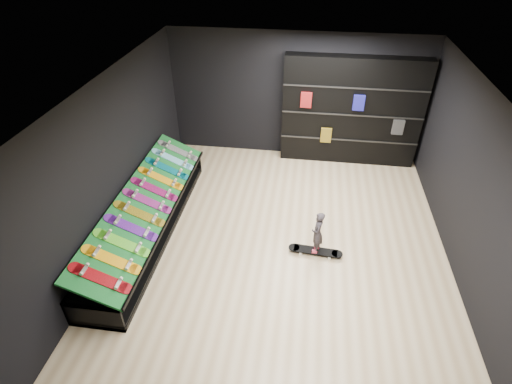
# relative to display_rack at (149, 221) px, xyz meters

# --- Properties ---
(floor) EXTENTS (6.00, 7.00, 0.01)m
(floor) POSITION_rel_display_rack_xyz_m (2.55, 0.00, -0.25)
(floor) COLOR #D2B98E
(floor) RESTS_ON ground
(ceiling) EXTENTS (6.00, 7.00, 0.01)m
(ceiling) POSITION_rel_display_rack_xyz_m (2.55, 0.00, 2.75)
(ceiling) COLOR white
(ceiling) RESTS_ON ground
(wall_back) EXTENTS (6.00, 0.02, 3.00)m
(wall_back) POSITION_rel_display_rack_xyz_m (2.55, 3.50, 1.25)
(wall_back) COLOR black
(wall_back) RESTS_ON ground
(wall_front) EXTENTS (6.00, 0.02, 3.00)m
(wall_front) POSITION_rel_display_rack_xyz_m (2.55, -3.50, 1.25)
(wall_front) COLOR black
(wall_front) RESTS_ON ground
(wall_left) EXTENTS (0.02, 7.00, 3.00)m
(wall_left) POSITION_rel_display_rack_xyz_m (-0.45, 0.00, 1.25)
(wall_left) COLOR black
(wall_left) RESTS_ON ground
(wall_right) EXTENTS (0.02, 7.00, 3.00)m
(wall_right) POSITION_rel_display_rack_xyz_m (5.55, 0.00, 1.25)
(wall_right) COLOR black
(wall_right) RESTS_ON ground
(display_rack) EXTENTS (0.90, 4.50, 0.50)m
(display_rack) POSITION_rel_display_rack_xyz_m (0.00, 0.00, 0.00)
(display_rack) COLOR black
(display_rack) RESTS_ON ground
(turf_ramp) EXTENTS (0.92, 4.50, 0.46)m
(turf_ramp) POSITION_rel_display_rack_xyz_m (0.05, 0.00, 0.46)
(turf_ramp) COLOR #0D541C
(turf_ramp) RESTS_ON display_rack
(back_shelving) EXTENTS (3.19, 0.37, 2.55)m
(back_shelving) POSITION_rel_display_rack_xyz_m (3.85, 3.32, 1.03)
(back_shelving) COLOR black
(back_shelving) RESTS_ON ground
(floor_skateboard) EXTENTS (0.99, 0.29, 0.09)m
(floor_skateboard) POSITION_rel_display_rack_xyz_m (3.19, -0.18, -0.20)
(floor_skateboard) COLOR black
(floor_skateboard) RESTS_ON ground
(child) EXTENTS (0.14, 0.19, 0.50)m
(child) POSITION_rel_display_rack_xyz_m (3.19, -0.18, 0.09)
(child) COLOR black
(child) RESTS_ON floor_skateboard
(display_board_0) EXTENTS (0.93, 0.22, 0.50)m
(display_board_0) POSITION_rel_display_rack_xyz_m (0.06, -1.90, 0.49)
(display_board_0) COLOR red
(display_board_0) RESTS_ON turf_ramp
(display_board_1) EXTENTS (0.93, 0.22, 0.50)m
(display_board_1) POSITION_rel_display_rack_xyz_m (0.06, -1.52, 0.49)
(display_board_1) COLOR yellow
(display_board_1) RESTS_ON turf_ramp
(display_board_2) EXTENTS (0.93, 0.22, 0.50)m
(display_board_2) POSITION_rel_display_rack_xyz_m (0.06, -1.14, 0.49)
(display_board_2) COLOR green
(display_board_2) RESTS_ON turf_ramp
(display_board_3) EXTENTS (0.93, 0.22, 0.50)m
(display_board_3) POSITION_rel_display_rack_xyz_m (0.06, -0.76, 0.49)
(display_board_3) COLOR purple
(display_board_3) RESTS_ON turf_ramp
(display_board_4) EXTENTS (0.93, 0.22, 0.50)m
(display_board_4) POSITION_rel_display_rack_xyz_m (0.06, -0.38, 0.49)
(display_board_4) COLOR yellow
(display_board_4) RESTS_ON turf_ramp
(display_board_5) EXTENTS (0.93, 0.22, 0.50)m
(display_board_5) POSITION_rel_display_rack_xyz_m (0.06, 0.00, 0.49)
(display_board_5) COLOR #2626BF
(display_board_5) RESTS_ON turf_ramp
(display_board_6) EXTENTS (0.93, 0.22, 0.50)m
(display_board_6) POSITION_rel_display_rack_xyz_m (0.06, 0.38, 0.49)
(display_board_6) COLOR #E5198C
(display_board_6) RESTS_ON turf_ramp
(display_board_7) EXTENTS (0.93, 0.22, 0.50)m
(display_board_7) POSITION_rel_display_rack_xyz_m (0.06, 0.76, 0.49)
(display_board_7) COLOR orange
(display_board_7) RESTS_ON turf_ramp
(display_board_8) EXTENTS (0.93, 0.22, 0.50)m
(display_board_8) POSITION_rel_display_rack_xyz_m (0.06, 1.14, 0.49)
(display_board_8) COLOR #0C8C99
(display_board_8) RESTS_ON turf_ramp
(display_board_9) EXTENTS (0.93, 0.22, 0.50)m
(display_board_9) POSITION_rel_display_rack_xyz_m (0.06, 1.52, 0.49)
(display_board_9) COLOR #0CB2E5
(display_board_9) RESTS_ON turf_ramp
(display_board_10) EXTENTS (0.93, 0.22, 0.50)m
(display_board_10) POSITION_rel_display_rack_xyz_m (0.06, 1.90, 0.49)
(display_board_10) COLOR black
(display_board_10) RESTS_ON turf_ramp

